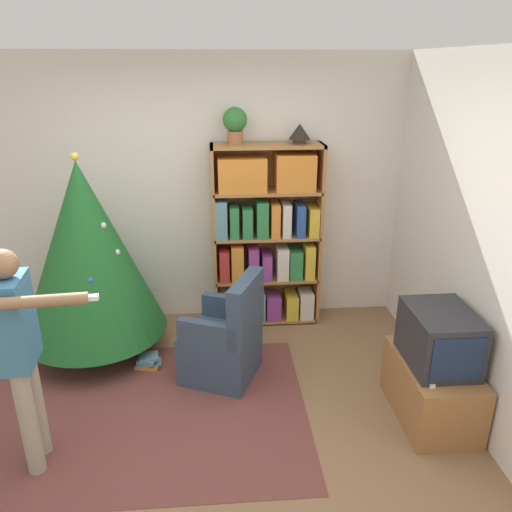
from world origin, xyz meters
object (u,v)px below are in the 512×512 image
Objects in this scene: standing_person at (20,345)px; potted_plant at (235,123)px; television at (440,338)px; bookshelf at (267,234)px; armchair at (225,342)px; christmas_tree at (87,251)px; table_lamp at (300,132)px.

standing_person is 4.58× the size of potted_plant.
bookshelf is at bearing 123.81° from television.
bookshelf is at bearing 178.33° from armchair.
table_lamp reaches higher than christmas_tree.
armchair is 1.99m from table_lamp.
potted_plant is at bearing 138.04° from standing_person.
table_lamp reaches higher than television.
christmas_tree is 1.21× the size of standing_person.
table_lamp is at bearing 1.99° from bookshelf.
bookshelf reaches higher than armchair.
christmas_tree is (-1.60, -0.47, 0.05)m from bookshelf.
television is at bearing 89.96° from standing_person.
christmas_tree is at bearing -89.95° from armchair.
armchair is (1.16, -0.49, -0.66)m from christmas_tree.
potted_plant is 0.59m from table_lamp.
christmas_tree is at bearing 171.27° from standing_person.
armchair is 2.80× the size of potted_plant.
table_lamp is at bearing 115.81° from television.
potted_plant is at bearing 180.00° from table_lamp.
potted_plant is 1.64× the size of table_lamp.
christmas_tree reaches higher than bookshelf.
armchair is 4.60× the size of table_lamp.
armchair is (-0.44, -0.96, -0.61)m from bookshelf.
television is 0.63× the size of armchair.
potted_plant is at bearing 20.19° from christmas_tree.
potted_plant reaches higher than bookshelf.
table_lamp is (0.73, 0.97, 1.58)m from armchair.
bookshelf is 2.50m from standing_person.
potted_plant is (1.39, 1.85, 1.10)m from standing_person.
christmas_tree is 9.13× the size of table_lamp.
television is at bearing -56.19° from bookshelf.
standing_person is (-1.69, -1.84, -0.04)m from bookshelf.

